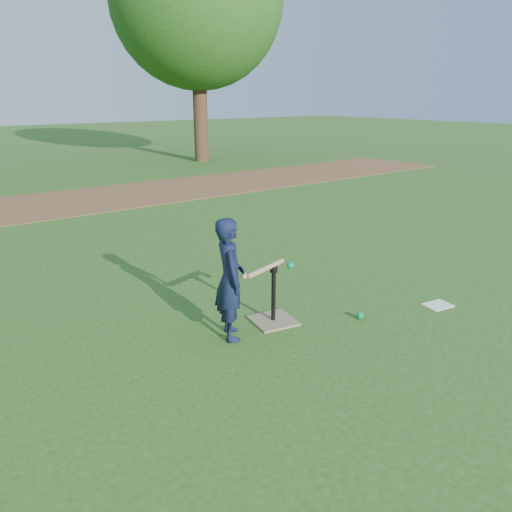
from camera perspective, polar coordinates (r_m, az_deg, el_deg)
ground at (r=5.32m, az=1.42°, el=-7.44°), size 80.00×80.00×0.00m
dirt_strip at (r=11.86m, az=-21.94°, el=5.57°), size 24.00×3.00×0.01m
child at (r=4.78m, az=-3.00°, el=-2.65°), size 0.44×0.52×1.21m
wiffle_ball_ground at (r=5.46m, az=11.79°, el=-6.69°), size 0.08×0.08×0.08m
clipboard at (r=6.05m, az=20.05°, el=-5.29°), size 0.33×0.27×0.01m
batting_tee at (r=5.27m, az=1.99°, el=-6.40°), size 0.50×0.50×0.61m
swing_action at (r=5.00m, az=1.48°, el=-1.45°), size 0.65×0.22×0.08m
tree_right at (r=18.64m, az=-6.80°, el=27.09°), size 5.80×5.80×8.21m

